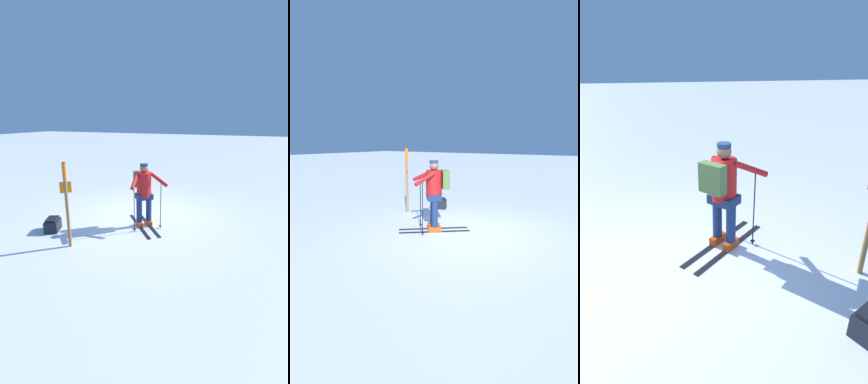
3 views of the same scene
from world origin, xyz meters
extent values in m
plane|color=white|center=(0.00, 0.00, 0.00)|extent=(80.00, 80.00, 0.00)
cube|color=black|center=(0.42, -0.59, 0.01)|extent=(1.16, 1.34, 0.01)
cube|color=#C64714|center=(0.42, -0.59, 0.07)|extent=(0.28, 0.30, 0.12)
cylinder|color=navy|center=(0.42, -0.59, 0.48)|extent=(0.15, 0.15, 0.69)
cube|color=black|center=(0.22, -0.76, 0.01)|extent=(1.16, 1.34, 0.01)
cube|color=#C64714|center=(0.22, -0.76, 0.07)|extent=(0.28, 0.30, 0.12)
cylinder|color=navy|center=(0.22, -0.76, 0.48)|extent=(0.15, 0.15, 0.69)
cube|color=navy|center=(0.32, -0.67, 0.82)|extent=(0.53, 0.51, 0.14)
cylinder|color=red|center=(0.32, -0.67, 1.14)|extent=(0.38, 0.38, 0.63)
sphere|color=#8C664C|center=(0.32, -0.67, 1.56)|extent=(0.22, 0.22, 0.22)
cylinder|color=navy|center=(0.32, -0.67, 1.66)|extent=(0.21, 0.21, 0.06)
cube|color=#4C6B38|center=(0.15, -0.47, 1.24)|extent=(0.40, 0.37, 0.43)
cylinder|color=black|center=(0.78, -0.67, 0.63)|extent=(0.02, 0.02, 1.27)
cylinder|color=black|center=(0.78, -0.67, 0.06)|extent=(0.07, 0.07, 0.01)
cylinder|color=red|center=(0.70, -0.64, 1.30)|extent=(0.56, 0.27, 0.32)
cylinder|color=black|center=(0.25, -1.13, 0.63)|extent=(0.02, 0.02, 1.27)
cylinder|color=black|center=(0.25, -1.13, 0.06)|extent=(0.07, 0.07, 0.01)
cylinder|color=red|center=(0.23, -1.05, 1.30)|extent=(0.19, 0.57, 0.32)
camera|label=1|loc=(2.79, -6.58, 2.78)|focal=24.00mm
camera|label=2|loc=(6.08, 3.23, 2.14)|focal=28.00mm
camera|label=3|loc=(-3.67, 0.22, 2.74)|focal=28.00mm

